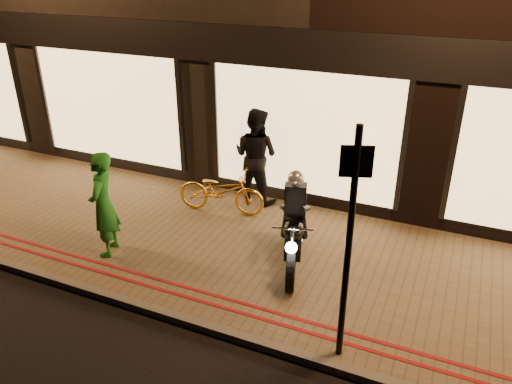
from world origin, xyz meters
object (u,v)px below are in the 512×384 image
at_px(bicycle_gold, 221,191).
at_px(person_green, 103,205).
at_px(sign_post, 349,238).
at_px(motorcycle, 294,230).

distance_m(bicycle_gold, person_green, 2.35).
bearing_deg(sign_post, person_green, 169.88).
xyz_separation_m(sign_post, bicycle_gold, (-3.10, 2.80, -1.23)).
relative_size(motorcycle, sign_post, 0.63).
height_order(sign_post, person_green, sign_post).
height_order(motorcycle, sign_post, sign_post).
distance_m(motorcycle, bicycle_gold, 2.20).
bearing_deg(motorcycle, person_green, -179.44).
xyz_separation_m(sign_post, person_green, (-4.16, 0.74, -0.78)).
height_order(motorcycle, bicycle_gold, motorcycle).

